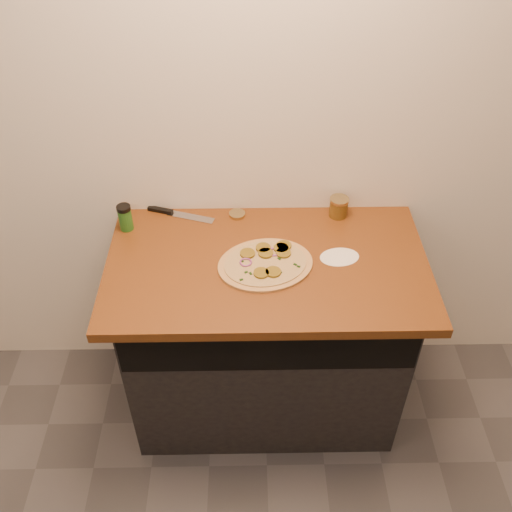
{
  "coord_description": "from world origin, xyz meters",
  "views": [
    {
      "loc": [
        -0.07,
        -0.15,
        2.32
      ],
      "look_at": [
        -0.04,
        1.39,
        0.95
      ],
      "focal_mm": 40.0,
      "sensor_mm": 36.0,
      "label": 1
    }
  ],
  "objects_px": {
    "salsa_jar": "(339,207)",
    "spice_shaker": "(125,217)",
    "pizza": "(266,263)",
    "chefs_knife": "(175,213)"
  },
  "relations": [
    {
      "from": "pizza",
      "to": "spice_shaker",
      "type": "height_order",
      "value": "spice_shaker"
    },
    {
      "from": "salsa_jar",
      "to": "pizza",
      "type": "bearing_deg",
      "value": -135.73
    },
    {
      "from": "salsa_jar",
      "to": "chefs_knife",
      "type": "bearing_deg",
      "value": 178.49
    },
    {
      "from": "chefs_knife",
      "to": "spice_shaker",
      "type": "relative_size",
      "value": 2.56
    },
    {
      "from": "pizza",
      "to": "chefs_knife",
      "type": "distance_m",
      "value": 0.48
    },
    {
      "from": "pizza",
      "to": "chefs_knife",
      "type": "bearing_deg",
      "value": 139.34
    },
    {
      "from": "salsa_jar",
      "to": "spice_shaker",
      "type": "xyz_separation_m",
      "value": [
        -0.85,
        -0.07,
        0.01
      ]
    },
    {
      "from": "salsa_jar",
      "to": "spice_shaker",
      "type": "distance_m",
      "value": 0.85
    },
    {
      "from": "chefs_knife",
      "to": "spice_shaker",
      "type": "bearing_deg",
      "value": -153.62
    },
    {
      "from": "pizza",
      "to": "chefs_knife",
      "type": "relative_size",
      "value": 1.51
    }
  ]
}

